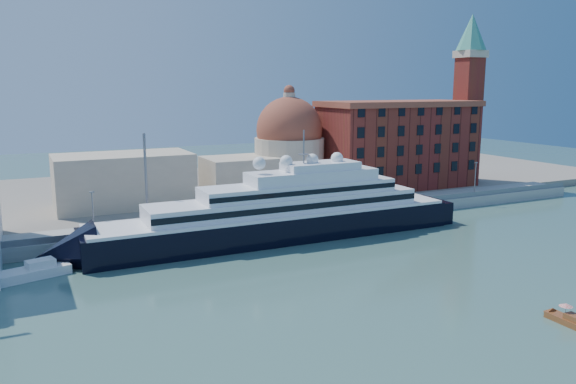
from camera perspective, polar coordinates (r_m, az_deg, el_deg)
ground at (r=87.77m, az=3.78°, el=-8.62°), size 400.00×400.00×0.00m
quay at (r=116.98m, az=-4.45°, el=-3.08°), size 180.00×10.00×2.50m
land at (r=155.14m, az=-9.98°, el=0.10°), size 260.00×72.00×2.00m
quay_fence at (r=112.48m, az=-3.63°, el=-2.66°), size 180.00×0.10×1.20m
superyacht at (r=106.51m, az=-2.15°, el=-2.79°), size 81.64×11.32×24.40m
service_barge at (r=95.60m, az=-24.80°, el=-7.48°), size 12.87×7.25×2.75m
water_taxi at (r=79.01m, az=26.66°, el=-11.51°), size 1.91×5.63×2.67m
warehouse at (r=155.77m, az=11.12°, el=4.86°), size 43.00×19.00×23.25m
campanile at (r=170.54m, az=17.88°, el=10.07°), size 8.40×8.40×47.00m
church at (r=139.28m, az=-5.62°, el=3.15°), size 66.00×18.00×25.50m
lamp_posts at (r=109.72m, az=-10.36°, el=0.45°), size 120.80×2.40×18.00m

